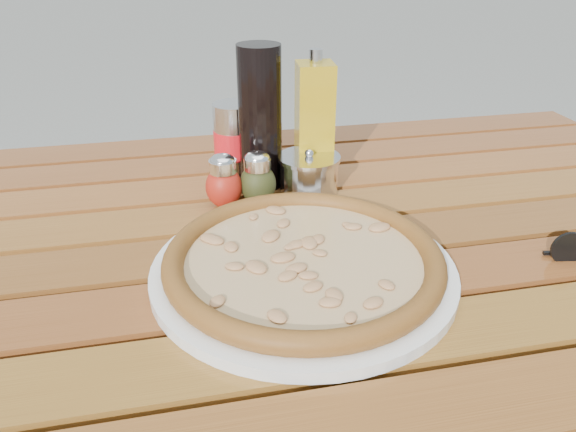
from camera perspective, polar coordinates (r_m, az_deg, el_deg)
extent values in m
cube|color=#371B0C|center=(1.49, 21.69, -5.85)|extent=(0.06, 0.06, 0.70)
cube|color=#3C1F0D|center=(0.76, 0.32, -6.01)|extent=(1.36, 0.86, 0.04)
cube|color=#59340F|center=(0.59, 4.69, -13.86)|extent=(1.40, 0.09, 0.03)
cube|color=#52260E|center=(0.66, 2.22, -8.22)|extent=(1.40, 0.09, 0.03)
cube|color=#4E280D|center=(0.75, 0.32, -3.76)|extent=(1.40, 0.09, 0.03)
cube|color=#5B3010|center=(0.83, -1.17, -0.21)|extent=(1.40, 0.09, 0.03)
cube|color=#5D2E10|center=(0.92, -2.38, 2.66)|extent=(1.40, 0.09, 0.03)
cube|color=#55280F|center=(1.01, -3.37, 5.02)|extent=(1.40, 0.09, 0.03)
cube|color=#51250E|center=(1.11, -4.21, 6.98)|extent=(1.40, 0.09, 0.03)
cylinder|color=white|center=(0.67, 1.56, -5.54)|extent=(0.39, 0.39, 0.01)
cylinder|color=beige|center=(0.66, 1.58, -4.67)|extent=(0.39, 0.39, 0.01)
torus|color=black|center=(0.66, 1.58, -4.30)|extent=(0.42, 0.42, 0.03)
ellipsoid|color=red|center=(0.83, -6.53, 2.96)|extent=(0.06, 0.06, 0.06)
cylinder|color=white|center=(0.82, -6.65, 5.06)|extent=(0.04, 0.04, 0.02)
ellipsoid|color=silver|center=(0.81, -6.69, 5.65)|extent=(0.04, 0.04, 0.02)
ellipsoid|color=#363A17|center=(0.83, -3.08, 3.28)|extent=(0.07, 0.07, 0.06)
cylinder|color=white|center=(0.82, -3.13, 5.38)|extent=(0.05, 0.05, 0.02)
ellipsoid|color=white|center=(0.82, -3.15, 5.96)|extent=(0.04, 0.04, 0.02)
cylinder|color=black|center=(0.87, -2.85, 9.88)|extent=(0.08, 0.08, 0.22)
cylinder|color=silver|center=(0.93, -5.48, 7.73)|extent=(0.08, 0.08, 0.12)
cylinder|color=red|center=(0.93, -5.47, 7.44)|extent=(0.09, 0.09, 0.04)
cube|color=#AC8912|center=(0.89, 2.68, 9.29)|extent=(0.06, 0.06, 0.19)
cylinder|color=silver|center=(0.86, 2.84, 15.95)|extent=(0.02, 0.02, 0.02)
cylinder|color=silver|center=(0.87, 2.13, 4.14)|extent=(0.09, 0.09, 0.05)
cylinder|color=silver|center=(0.86, 2.16, 5.92)|extent=(0.10, 0.10, 0.01)
sphere|color=silver|center=(0.86, 2.17, 6.41)|extent=(0.01, 0.01, 0.01)
cylinder|color=black|center=(0.77, 26.60, -2.93)|extent=(0.04, 0.01, 0.04)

